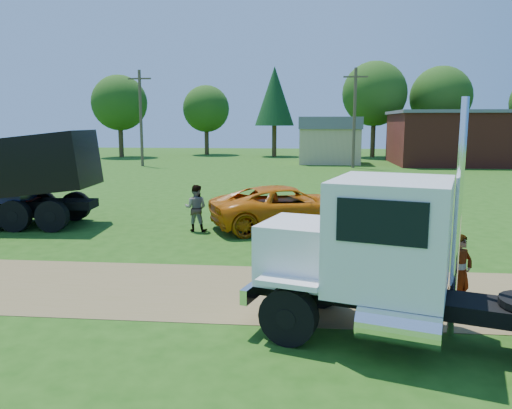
{
  "coord_description": "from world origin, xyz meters",
  "views": [
    {
      "loc": [
        1.5,
        -11.71,
        4.1
      ],
      "look_at": [
        0.03,
        3.47,
        1.6
      ],
      "focal_mm": 35.0,
      "sensor_mm": 36.0,
      "label": 1
    }
  ],
  "objects": [
    {
      "name": "ground",
      "position": [
        0.0,
        0.0,
        0.0
      ],
      "size": [
        140.0,
        140.0,
        0.0
      ],
      "primitive_type": "plane",
      "color": "#1E4A10",
      "rests_on": "ground"
    },
    {
      "name": "dirt_track",
      "position": [
        0.0,
        0.0,
        0.01
      ],
      "size": [
        120.0,
        4.2,
        0.01
      ],
      "primitive_type": "cube",
      "color": "brown",
      "rests_on": "ground"
    },
    {
      "name": "white_semi_tractor",
      "position": [
        3.22,
        -2.4,
        1.56
      ],
      "size": [
        7.72,
        4.48,
        4.57
      ],
      "rotation": [
        0.0,
        0.0,
        -0.3
      ],
      "color": "black",
      "rests_on": "ground"
    },
    {
      "name": "orange_pickup",
      "position": [
        0.88,
        7.59,
        0.84
      ],
      "size": [
        6.64,
        4.88,
        1.68
      ],
      "primitive_type": "imported",
      "rotation": [
        0.0,
        0.0,
        1.97
      ],
      "color": "#C86309",
      "rests_on": "ground"
    },
    {
      "name": "spectator_a",
      "position": [
        4.94,
        -0.82,
        0.86
      ],
      "size": [
        0.75,
        0.69,
        1.73
      ],
      "primitive_type": "imported",
      "rotation": [
        0.0,
        0.0,
        0.59
      ],
      "color": "#999999",
      "rests_on": "ground"
    },
    {
      "name": "spectator_b",
      "position": [
        -2.59,
        6.72,
        0.89
      ],
      "size": [
        0.91,
        0.73,
        1.79
      ],
      "primitive_type": "imported",
      "rotation": [
        0.0,
        0.0,
        3.08
      ],
      "color": "#999999",
      "rests_on": "ground"
    },
    {
      "name": "brick_building",
      "position": [
        18.0,
        40.0,
        2.66
      ],
      "size": [
        15.4,
        10.4,
        5.3
      ],
      "color": "maroon",
      "rests_on": "ground"
    },
    {
      "name": "tan_shed",
      "position": [
        4.0,
        40.0,
        2.42
      ],
      "size": [
        6.2,
        5.4,
        4.7
      ],
      "color": "tan",
      "rests_on": "ground"
    },
    {
      "name": "utility_poles",
      "position": [
        6.0,
        35.0,
        4.71
      ],
      "size": [
        42.2,
        0.28,
        9.0
      ],
      "color": "#4C3B2B",
      "rests_on": "ground"
    },
    {
      "name": "tree_row",
      "position": [
        5.4,
        49.57,
        6.86
      ],
      "size": [
        53.92,
        13.59,
        11.34
      ],
      "color": "#3B2D18",
      "rests_on": "ground"
    }
  ]
}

